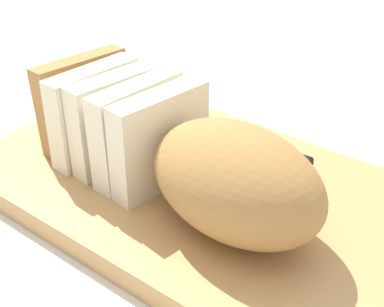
# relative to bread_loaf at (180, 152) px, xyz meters

# --- Properties ---
(ground_plane) EXTENTS (3.00, 3.00, 0.00)m
(ground_plane) POSITION_rel_bread_loaf_xyz_m (0.01, -0.03, -0.08)
(ground_plane) COLOR silver
(cutting_board) EXTENTS (0.46, 0.29, 0.03)m
(cutting_board) POSITION_rel_bread_loaf_xyz_m (0.01, -0.03, -0.06)
(cutting_board) COLOR tan
(cutting_board) RESTS_ON ground_plane
(bread_loaf) EXTENTS (0.34, 0.15, 0.10)m
(bread_loaf) POSITION_rel_bread_loaf_xyz_m (0.00, 0.00, 0.00)
(bread_loaf) COLOR #A8753D
(bread_loaf) RESTS_ON cutting_board
(bread_knife) EXTENTS (0.28, 0.04, 0.02)m
(bread_knife) POSITION_rel_bread_loaf_xyz_m (-0.02, -0.10, -0.04)
(bread_knife) COLOR silver
(bread_knife) RESTS_ON cutting_board
(crumb_near_knife) EXTENTS (0.01, 0.01, 0.01)m
(crumb_near_knife) POSITION_rel_bread_loaf_xyz_m (-0.05, 0.02, -0.05)
(crumb_near_knife) COLOR tan
(crumb_near_knife) RESTS_ON cutting_board
(crumb_near_loaf) EXTENTS (0.00, 0.00, 0.00)m
(crumb_near_loaf) POSITION_rel_bread_loaf_xyz_m (-0.03, -0.07, -0.05)
(crumb_near_loaf) COLOR tan
(crumb_near_loaf) RESTS_ON cutting_board
(crumb_stray_left) EXTENTS (0.01, 0.01, 0.01)m
(crumb_stray_left) POSITION_rel_bread_loaf_xyz_m (0.01, -0.00, -0.05)
(crumb_stray_left) COLOR tan
(crumb_stray_left) RESTS_ON cutting_board
(crumb_stray_right) EXTENTS (0.01, 0.01, 0.01)m
(crumb_stray_right) POSITION_rel_bread_loaf_xyz_m (0.04, -0.08, -0.05)
(crumb_stray_right) COLOR tan
(crumb_stray_right) RESTS_ON cutting_board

